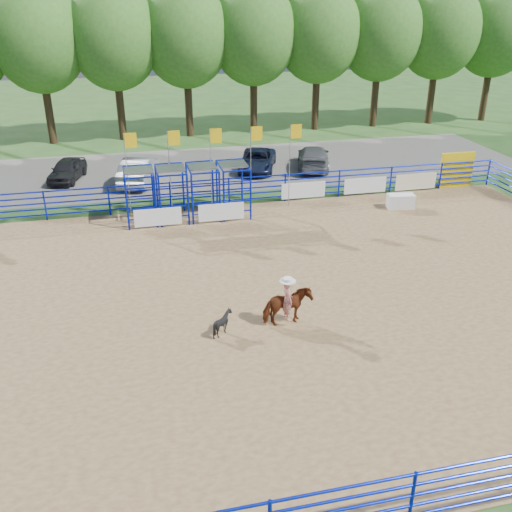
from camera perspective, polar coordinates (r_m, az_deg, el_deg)
name	(u,v)px	position (r m, az deg, el deg)	size (l,w,h in m)	color
ground	(281,298)	(20.83, 2.47, -4.19)	(120.00, 120.00, 0.00)	#375E25
arena_dirt	(281,298)	(20.83, 2.47, -4.17)	(30.00, 20.00, 0.02)	#95764A
gravel_strip	(208,168)	(36.28, -4.78, 8.75)	(40.00, 10.00, 0.01)	slate
announcer_table	(401,201)	(30.13, 14.25, 5.33)	(1.35, 0.63, 0.72)	silver
horse_and_rider	(287,302)	(18.83, 3.14, -4.64)	(1.68, 0.93, 2.45)	brown
calf	(223,323)	(18.56, -3.34, -6.69)	(0.65, 0.74, 0.81)	black
car_a	(67,170)	(35.39, -18.37, 8.20)	(1.49, 3.70, 1.26)	black
car_b	(139,170)	(33.82, -11.64, 8.42)	(1.59, 4.55, 1.50)	gray
car_c	(257,160)	(35.60, 0.13, 9.55)	(2.04, 4.43, 1.23)	#141A32
car_d	(313,157)	(36.19, 5.76, 9.80)	(1.91, 4.71, 1.37)	#5F5F62
perimeter_fence	(281,280)	(20.48, 2.51, -2.37)	(30.10, 20.10, 1.50)	#0819AF
chute_assembly	(195,192)	(27.95, -6.15, 6.35)	(19.32, 2.41, 4.20)	#0819AF
treeline	(185,30)	(43.83, -7.11, 21.49)	(56.40, 6.40, 11.24)	#3F2B19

